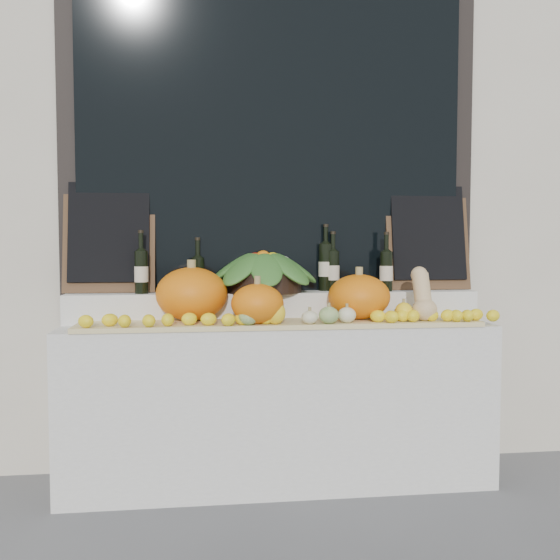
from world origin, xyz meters
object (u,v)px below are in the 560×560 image
object	(u,v)px
pumpkin_left	(192,294)
butternut_squash	(423,296)
pumpkin_right	(359,297)
produce_bowl	(263,271)
wine_bottle_tall	(326,267)

from	to	relation	value
pumpkin_left	butternut_squash	xyz separation A→B (m)	(1.22, -0.14, -0.02)
pumpkin_right	butternut_squash	world-z (taller)	butternut_squash
pumpkin_left	produce_bowl	distance (m)	0.44
wine_bottle_tall	pumpkin_left	bearing A→B (deg)	-163.97
produce_bowl	wine_bottle_tall	xyz separation A→B (m)	(0.37, 0.06, 0.02)
pumpkin_right	produce_bowl	xyz separation A→B (m)	(-0.50, 0.21, 0.13)
produce_bowl	butternut_squash	bearing A→B (deg)	-19.75
butternut_squash	wine_bottle_tall	distance (m)	0.60
pumpkin_left	wine_bottle_tall	size ratio (longest dim) A/B	0.99
pumpkin_right	wine_bottle_tall	bearing A→B (deg)	115.46
pumpkin_left	pumpkin_right	world-z (taller)	pumpkin_left
butternut_squash	produce_bowl	size ratio (longest dim) A/B	0.43
pumpkin_left	butternut_squash	size ratio (longest dim) A/B	1.34
pumpkin_left	pumpkin_right	size ratio (longest dim) A/B	1.13
pumpkin_right	produce_bowl	bearing A→B (deg)	157.29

